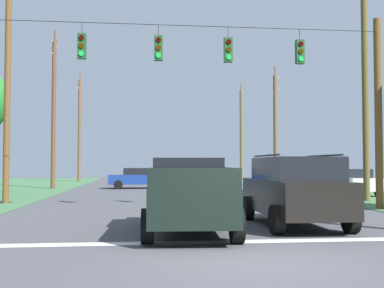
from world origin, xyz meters
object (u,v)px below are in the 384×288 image
Objects in this scene: pickup_truck at (188,195)px; suv_black at (294,189)px; overhead_signal_span at (190,99)px; utility_pole_mid_right at (365,86)px; utility_pole_far_right at (275,128)px; utility_pole_near_left at (241,134)px; distant_car_crossing_white at (351,182)px; distant_car_oncoming at (137,178)px; utility_pole_distant_right at (54,110)px; utility_pole_distant_left at (79,127)px; utility_pole_far_left at (7,84)px.

pickup_truck is 3.26m from suv_black.
utility_pole_mid_right is at bearing 23.25° from overhead_signal_span.
utility_pole_far_right is 13.46m from utility_pole_near_left.
distant_car_crossing_white is 0.98× the size of distant_car_oncoming.
utility_pole_distant_right is at bearing -176.61° from utility_pole_far_right.
utility_pole_mid_right is at bearing 53.26° from suv_black.
utility_pole_distant_left reaches higher than suv_black.
utility_pole_far_right is (6.20, 23.39, 3.59)m from suv_black.
distant_car_crossing_white is 21.22m from utility_pole_distant_right.
overhead_signal_span is 1.36× the size of utility_pole_distant_left.
overhead_signal_span is 3.61× the size of distant_car_crossing_white.
utility_pole_distant_right is (-10.73, 22.39, 4.68)m from suv_black.
utility_pole_distant_left reaches higher than overhead_signal_span.
utility_pole_mid_right reaches higher than overhead_signal_span.
overhead_signal_span is 18.12m from distant_car_oncoming.
pickup_truck is 1.28× the size of distant_car_crossing_white.
distant_car_crossing_white and distant_car_oncoming have the same top height.
overhead_signal_span is at bearing -156.75° from utility_pole_mid_right.
utility_pole_far_left is (-16.85, 0.41, -0.16)m from utility_pole_mid_right.
distant_car_crossing_white is at bearing -26.67° from utility_pole_distant_right.
pickup_truck is at bearing -71.93° from utility_pole_distant_right.
utility_pole_distant_right reaches higher than overhead_signal_span.
utility_pole_mid_right is at bearing -105.94° from distant_car_crossing_white.
utility_pole_mid_right is at bearing 44.58° from pickup_truck.
utility_pole_near_left reaches higher than distant_car_crossing_white.
distant_car_crossing_white is at bearing -52.67° from utility_pole_distant_left.
utility_pole_distant_right is at bearing 91.22° from utility_pole_far_left.
utility_pole_distant_left is at bearing 140.59° from utility_pole_far_right.
utility_pole_far_left is 0.95× the size of utility_pole_distant_right.
suv_black reaches higher than distant_car_oncoming.
utility_pole_mid_right is 22.01m from utility_pole_distant_right.
utility_pole_near_left is 0.89× the size of utility_pole_distant_right.
utility_pole_far_right is at bearing 75.16° from suv_black.
utility_pole_near_left is at bearing 52.88° from distant_car_oncoming.
distant_car_crossing_white is 11.07m from utility_pole_far_right.
utility_pole_far_right is at bearing 68.89° from pickup_truck.
utility_pole_distant_left is at bearing 127.33° from distant_car_crossing_white.
utility_pole_far_left is (-16.64, -14.39, 0.78)m from utility_pole_far_right.
utility_pole_mid_right is 1.01× the size of utility_pole_distant_left.
utility_pole_distant_left is (-8.20, 32.55, 1.41)m from overhead_signal_span.
utility_pole_far_left is (-7.29, 9.84, 4.47)m from pickup_truck.
suv_black is 37.59m from utility_pole_near_left.
distant_car_oncoming is at bearing 66.50° from utility_pole_far_left.
distant_car_oncoming is at bearing -174.76° from utility_pole_far_right.
pickup_truck is at bearing -104.10° from utility_pole_near_left.
pickup_truck is 1.25× the size of distant_car_oncoming.
distant_car_oncoming is (-1.47, 23.23, -0.18)m from pickup_truck.
overhead_signal_span reaches higher than pickup_truck.
distant_car_oncoming is 0.38× the size of utility_pole_mid_right.
utility_pole_distant_left is (-17.14, 28.71, 0.10)m from utility_pole_mid_right.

